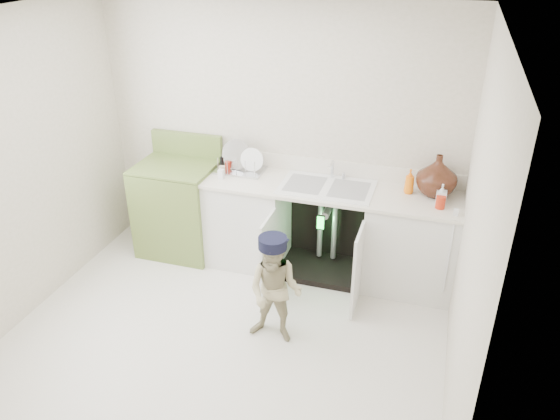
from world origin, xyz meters
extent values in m
plane|color=silver|center=(0.00, 0.00, 0.00)|extent=(3.50, 3.50, 0.00)
cube|color=beige|center=(0.00, 1.50, 1.25)|extent=(3.50, 2.50, 0.02)
cube|color=beige|center=(0.00, -1.50, 1.25)|extent=(3.50, 2.50, 0.02)
cube|color=beige|center=(-1.75, 0.00, 1.25)|extent=(2.50, 3.00, 0.02)
cube|color=beige|center=(1.75, 0.00, 1.25)|extent=(2.50, 3.00, 0.02)
plane|color=white|center=(0.00, 0.00, 2.50)|extent=(3.50, 3.50, 0.00)
cube|color=silver|center=(-0.25, 1.20, 0.43)|extent=(0.80, 0.60, 0.86)
cube|color=silver|center=(1.35, 1.20, 0.43)|extent=(0.80, 0.60, 0.86)
cube|color=black|center=(0.55, 1.47, 0.43)|extent=(0.80, 0.06, 0.86)
cube|color=black|center=(0.55, 1.20, 0.03)|extent=(0.80, 0.60, 0.06)
cylinder|color=gray|center=(0.48, 1.30, 0.45)|extent=(0.05, 0.05, 0.70)
cylinder|color=gray|center=(0.62, 1.30, 0.45)|extent=(0.05, 0.05, 0.70)
cylinder|color=gray|center=(0.55, 1.25, 0.62)|extent=(0.07, 0.18, 0.07)
cube|color=silver|center=(0.15, 0.70, 0.40)|extent=(0.03, 0.40, 0.76)
cube|color=silver|center=(0.95, 0.70, 0.40)|extent=(0.02, 0.40, 0.76)
cube|color=white|center=(0.55, 1.20, 0.89)|extent=(2.44, 0.64, 0.03)
cube|color=white|center=(0.55, 1.49, 0.98)|extent=(2.44, 0.02, 0.15)
cube|color=white|center=(0.55, 1.20, 0.90)|extent=(0.85, 0.55, 0.02)
cube|color=gray|center=(0.34, 1.20, 0.91)|extent=(0.34, 0.40, 0.01)
cube|color=gray|center=(0.76, 1.20, 0.91)|extent=(0.34, 0.40, 0.01)
cylinder|color=silver|center=(0.55, 1.42, 0.99)|extent=(0.03, 0.03, 0.17)
cylinder|color=silver|center=(0.55, 1.36, 1.06)|extent=(0.02, 0.14, 0.02)
cylinder|color=silver|center=(0.66, 1.42, 0.94)|extent=(0.04, 0.04, 0.06)
cylinder|color=silver|center=(1.68, 0.89, 0.55)|extent=(0.01, 0.01, 0.70)
cube|color=silver|center=(1.68, 0.98, 0.93)|extent=(0.04, 0.02, 0.06)
cube|color=silver|center=(-0.34, 1.32, 0.91)|extent=(0.47, 0.31, 0.02)
cylinder|color=silver|center=(-0.38, 1.34, 0.99)|extent=(0.29, 0.10, 0.28)
cylinder|color=white|center=(-0.21, 1.32, 0.98)|extent=(0.23, 0.06, 0.23)
cylinder|color=silver|center=(-0.52, 1.22, 0.99)|extent=(0.01, 0.01, 0.13)
cylinder|color=silver|center=(-0.43, 1.22, 0.99)|extent=(0.01, 0.01, 0.13)
cylinder|color=silver|center=(-0.34, 1.22, 0.99)|extent=(0.01, 0.01, 0.13)
cylinder|color=silver|center=(-0.25, 1.22, 0.99)|extent=(0.01, 0.01, 0.13)
cylinder|color=silver|center=(-0.15, 1.22, 0.99)|extent=(0.01, 0.01, 0.13)
imported|color=#4B2D15|center=(1.49, 1.34, 1.09)|extent=(0.35, 0.35, 0.37)
imported|color=orange|center=(1.27, 1.30, 1.01)|extent=(0.09, 0.09, 0.22)
imported|color=silver|center=(1.55, 1.14, 0.99)|extent=(0.09, 0.09, 0.19)
cylinder|color=red|center=(1.55, 1.08, 0.96)|extent=(0.08, 0.08, 0.11)
cylinder|color=#A31F0D|center=(-0.45, 1.28, 0.95)|extent=(0.05, 0.05, 0.10)
cylinder|color=tan|center=(-0.48, 1.20, 0.94)|extent=(0.06, 0.06, 0.08)
cylinder|color=black|center=(-0.53, 1.32, 0.96)|extent=(0.04, 0.04, 0.12)
cube|color=silver|center=(-0.44, 1.10, 0.95)|extent=(0.05, 0.05, 0.09)
cube|color=olive|center=(-0.96, 1.18, 0.46)|extent=(0.76, 0.65, 0.92)
cube|color=olive|center=(-0.96, 1.18, 0.93)|extent=(0.76, 0.65, 0.02)
cube|color=olive|center=(-0.96, 1.46, 1.06)|extent=(0.76, 0.06, 0.24)
cylinder|color=black|center=(-1.15, 1.02, 0.93)|extent=(0.17, 0.17, 0.02)
cylinder|color=silver|center=(-1.15, 1.02, 0.94)|extent=(0.20, 0.20, 0.01)
cylinder|color=black|center=(-1.15, 1.33, 0.93)|extent=(0.17, 0.17, 0.02)
cylinder|color=silver|center=(-1.15, 1.33, 0.94)|extent=(0.20, 0.20, 0.01)
cylinder|color=black|center=(-0.77, 1.02, 0.93)|extent=(0.17, 0.17, 0.02)
cylinder|color=silver|center=(-0.77, 1.02, 0.94)|extent=(0.20, 0.20, 0.01)
cylinder|color=black|center=(-0.77, 1.33, 0.93)|extent=(0.17, 0.17, 0.02)
cylinder|color=silver|center=(-0.77, 1.33, 0.94)|extent=(0.20, 0.20, 0.01)
imported|color=tan|center=(0.40, 0.12, 0.46)|extent=(0.45, 0.36, 0.92)
cylinder|color=black|center=(0.40, 0.12, 0.89)|extent=(0.22, 0.22, 0.09)
cube|color=black|center=(0.40, 0.22, 0.85)|extent=(0.17, 0.09, 0.01)
cube|color=black|center=(0.58, 0.86, 0.72)|extent=(0.07, 0.01, 0.14)
cube|color=#26F23F|center=(0.58, 0.85, 0.72)|extent=(0.06, 0.00, 0.12)
camera|label=1|loc=(1.47, -3.22, 3.00)|focal=35.00mm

